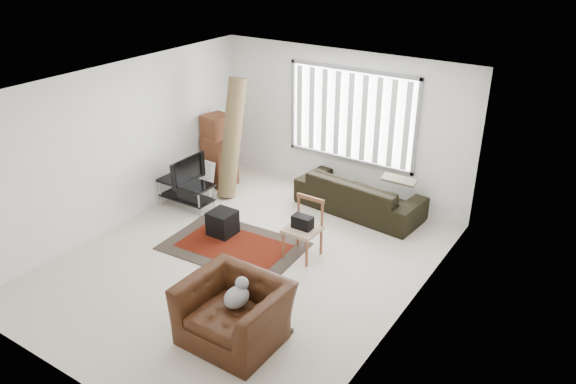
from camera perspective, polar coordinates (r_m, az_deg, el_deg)
name	(u,v)px	position (r m, az deg, el deg)	size (l,w,h in m)	color
room	(263,143)	(8.17, -2.52, 4.95)	(6.00, 6.02, 2.71)	beige
persian_rug	(234,246)	(9.00, -5.53, -5.49)	(2.20, 1.54, 0.02)	black
tv_stand	(186,189)	(10.16, -10.29, 0.30)	(1.03, 0.46, 0.51)	black
tv	(185,169)	(10.00, -10.46, 2.28)	(0.83, 0.11, 0.48)	black
subwoofer	(223,223)	(9.26, -6.67, -3.11)	(0.40, 0.40, 0.40)	black
moving_boxes	(218,153)	(10.95, -7.09, 3.99)	(0.65, 0.61, 1.39)	brown
white_flatpack	(202,177)	(10.66, -8.71, 1.48)	(0.53, 0.08, 0.67)	silver
rolled_rug	(232,138)	(10.33, -5.72, 5.46)	(0.33, 0.33, 2.19)	brown
sofa	(360,189)	(9.92, 7.29, 0.30)	(2.26, 0.98, 0.87)	black
side_chair	(303,226)	(8.48, 1.55, -3.50)	(0.50, 0.50, 0.93)	#9A7D65
armchair	(234,308)	(6.93, -5.49, -11.68)	(1.21, 1.06, 0.89)	#371A0B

